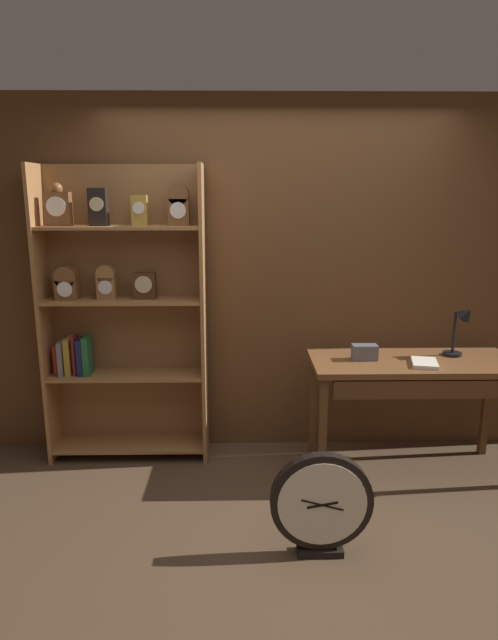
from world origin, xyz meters
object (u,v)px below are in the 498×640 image
bookshelf (119,311)px  desk_lamp (462,326)px  workbench (414,375)px  open_repair_manual (425,363)px  round_clock_large (321,504)px  toolbox_small (365,352)px

bookshelf → desk_lamp: bookshelf is taller
workbench → open_repair_manual: open_repair_manual is taller
open_repair_manual → round_clock_large: (-0.79, -0.81, -0.53)m
open_repair_manual → toolbox_small: bearing=174.9°
desk_lamp → open_repair_manual: desk_lamp is taller
desk_lamp → toolbox_small: bearing=-174.9°
workbench → toolbox_small: 0.37m
workbench → toolbox_small: (-0.33, 0.04, 0.15)m
workbench → bookshelf: bearing=171.1°
workbench → open_repair_manual: size_ratio=6.32×
workbench → toolbox_small: toolbox_small is taller
bookshelf → toolbox_small: size_ratio=12.56×
bookshelf → toolbox_small: (1.71, -0.28, -0.23)m
desk_lamp → round_clock_large: size_ratio=0.63×
toolbox_small → open_repair_manual: 0.39m
bookshelf → workbench: size_ratio=1.52×
desk_lamp → round_clock_large: bearing=-137.8°
workbench → toolbox_small: size_ratio=8.24×
desk_lamp → open_repair_manual: 0.41m
workbench → round_clock_large: size_ratio=2.34×
toolbox_small → round_clock_large: 1.16m
open_repair_manual → workbench: bearing=128.4°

